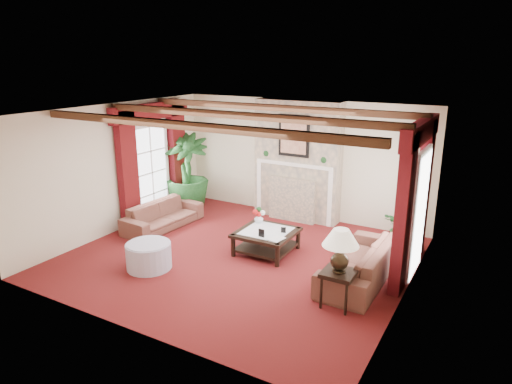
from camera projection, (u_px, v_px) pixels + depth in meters
The scene contains 23 objects.
floor at pixel (239, 257), 8.53m from camera, with size 6.00×6.00×0.00m, color #4B0E0D.
ceiling at pixel (237, 112), 7.77m from camera, with size 6.00×6.00×0.00m, color white.
back_wall at pixel (301, 159), 10.44m from camera, with size 6.00×0.02×2.70m, color beige.
left_wall at pixel (117, 168), 9.57m from camera, with size 0.02×5.50×2.70m, color beige.
right_wall at pixel (411, 215), 6.73m from camera, with size 0.02×5.50×2.70m, color beige.
ceiling_beams at pixel (237, 115), 7.78m from camera, with size 6.00×3.00×0.12m, color #371E11, non-canonical shape.
fireplace at pixel (299, 100), 9.89m from camera, with size 2.00×0.52×2.70m, color tan, non-canonical shape.
french_door_left at pixel (148, 125), 10.17m from camera, with size 0.10×1.10×2.16m, color white, non-canonical shape.
french_door_right at pixel (426, 152), 7.36m from camera, with size 0.10×1.10×2.16m, color white, non-canonical shape.
curtains_left at pixel (151, 107), 10.00m from camera, with size 0.20×2.40×2.55m, color #490C09, non-canonical shape.
curtains_right at pixel (422, 125), 7.29m from camera, with size 0.20×2.40×2.55m, color #490C09, non-canonical shape.
sofa_left at pixel (163, 211), 9.94m from camera, with size 0.68×1.92×0.74m, color #3E101C.
sofa_right at pixel (361, 256), 7.58m from camera, with size 0.66×2.19×0.85m, color #3E101C.
potted_palm at pixel (187, 189), 11.08m from camera, with size 1.92×2.11×1.04m, color black.
small_plant at pixel (405, 233), 8.77m from camera, with size 0.99×1.05×0.67m, color black.
coffee_table at pixel (266, 242), 8.69m from camera, with size 1.05×1.05×0.43m, color black, non-canonical shape.
side_table at pixel (338, 289), 6.79m from camera, with size 0.48×0.48×0.56m, color black, non-canonical shape.
ottoman at pixel (149, 256), 8.04m from camera, with size 0.79×0.79×0.46m, color #A09EB3.
table_lamp at pixel (340, 250), 6.62m from camera, with size 0.54×0.54×0.68m, color black, non-canonical shape.
flower_vase at pixel (259, 219), 9.04m from camera, with size 0.24×0.24×0.18m, color silver.
book at pixel (272, 231), 8.25m from camera, with size 0.22×0.06×0.30m, color black.
photo_frame_a at pixel (261, 233), 8.31m from camera, with size 0.12×0.02×0.16m, color black, non-canonical shape.
photo_frame_b at pixel (283, 230), 8.51m from camera, with size 0.09×0.02×0.12m, color black, non-canonical shape.
Camera 1 is at (4.15, -6.66, 3.60)m, focal length 32.00 mm.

